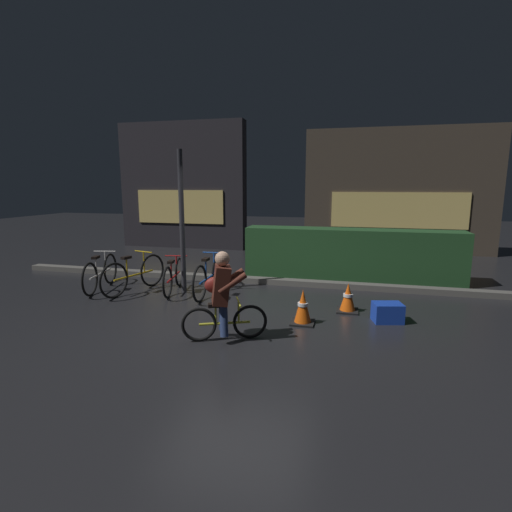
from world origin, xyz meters
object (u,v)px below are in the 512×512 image
object	(u,v)px
parked_bike_left_mid	(134,274)
traffic_cone_far	(348,298)
parked_bike_center_left	(174,276)
traffic_cone_near	(303,307)
street_post	(182,222)
parked_bike_center_right	(209,277)
cyclist	(222,296)
blue_crate	(387,313)
parked_bike_leftmost	(101,273)

from	to	relation	value
parked_bike_left_mid	traffic_cone_far	size ratio (longest dim) A/B	3.36
parked_bike_center_left	traffic_cone_far	distance (m)	3.44
parked_bike_center_left	traffic_cone_near	bearing A→B (deg)	-124.82
street_post	parked_bike_center_right	world-z (taller)	street_post
traffic_cone_far	cyclist	xyz separation A→B (m)	(-1.66, -1.66, 0.39)
blue_crate	cyclist	world-z (taller)	cyclist
parked_bike_center_left	traffic_cone_far	bearing A→B (deg)	-108.51
parked_bike_center_right	cyclist	xyz separation A→B (m)	(0.98, -2.08, 0.27)
street_post	blue_crate	size ratio (longest dim) A/B	6.34
blue_crate	traffic_cone_far	bearing A→B (deg)	149.43
traffic_cone_near	traffic_cone_far	distance (m)	1.01
traffic_cone_near	cyclist	world-z (taller)	cyclist
parked_bike_center_left	cyclist	size ratio (longest dim) A/B	1.20
parked_bike_leftmost	traffic_cone_far	bearing A→B (deg)	-105.10
parked_bike_center_left	cyclist	xyz separation A→B (m)	(1.75, -2.10, 0.31)
traffic_cone_far	cyclist	size ratio (longest dim) A/B	0.40
parked_bike_center_left	traffic_cone_near	world-z (taller)	parked_bike_center_left
parked_bike_leftmost	parked_bike_center_right	size ratio (longest dim) A/B	0.94
traffic_cone_near	blue_crate	size ratio (longest dim) A/B	1.23
traffic_cone_near	parked_bike_center_left	bearing A→B (deg)	156.30
street_post	traffic_cone_far	xyz separation A→B (m)	(3.24, -0.54, -1.16)
parked_bike_leftmost	parked_bike_left_mid	xyz separation A→B (m)	(0.77, -0.00, 0.01)
parked_bike_left_mid	traffic_cone_near	xyz separation A→B (m)	(3.51, -1.00, -0.10)
parked_bike_leftmost	parked_bike_center_left	size ratio (longest dim) A/B	1.08
parked_bike_center_left	blue_crate	world-z (taller)	parked_bike_center_left
street_post	parked_bike_left_mid	distance (m)	1.43
parked_bike_left_mid	traffic_cone_near	distance (m)	3.65
parked_bike_center_right	traffic_cone_near	bearing A→B (deg)	-121.84
traffic_cone_near	traffic_cone_far	bearing A→B (deg)	48.91
parked_bike_center_right	cyclist	world-z (taller)	cyclist
street_post	parked_bike_left_mid	world-z (taller)	street_post
traffic_cone_near	blue_crate	distance (m)	1.34
street_post	traffic_cone_far	size ratio (longest dim) A/B	5.61
parked_bike_center_left	blue_crate	size ratio (longest dim) A/B	3.40
parked_bike_center_left	traffic_cone_near	distance (m)	3.00
traffic_cone_far	cyclist	bearing A→B (deg)	-135.07
parked_bike_leftmost	parked_bike_center_right	bearing A→B (deg)	-97.88
street_post	traffic_cone_far	distance (m)	3.48
parked_bike_left_mid	cyclist	size ratio (longest dim) A/B	1.34
street_post	parked_bike_leftmost	distance (m)	2.02
parked_bike_leftmost	parked_bike_center_right	xyz separation A→B (m)	(2.30, 0.18, 0.02)
parked_bike_leftmost	parked_bike_center_left	xyz separation A→B (m)	(1.53, 0.20, -0.02)
parked_bike_left_mid	parked_bike_center_left	world-z (taller)	parked_bike_left_mid
parked_bike_center_right	blue_crate	bearing A→B (deg)	-104.46
traffic_cone_far	parked_bike_left_mid	bearing A→B (deg)	176.68
parked_bike_center_right	traffic_cone_far	distance (m)	2.68
traffic_cone_near	cyclist	xyz separation A→B (m)	(-1.00, -0.89, 0.37)
traffic_cone_far	traffic_cone_near	bearing A→B (deg)	-131.09
traffic_cone_near	blue_crate	bearing A→B (deg)	17.37
blue_crate	parked_bike_left_mid	bearing A→B (deg)	172.80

